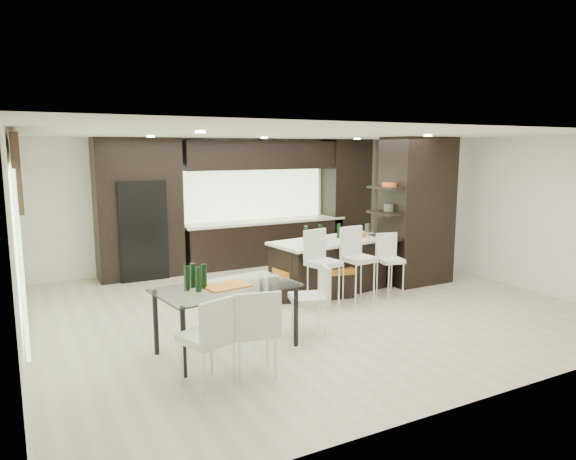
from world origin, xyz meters
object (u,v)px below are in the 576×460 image
floor_vase (367,252)px  chair_near (254,335)px  kitchen_island (332,265)px  stool_mid (359,272)px  chair_end (309,303)px  stool_right (390,272)px  chair_far (208,344)px  bench (313,283)px  stool_left (323,277)px  dining_table (227,319)px

floor_vase → chair_near: floor_vase is taller
kitchen_island → floor_vase: (1.01, 0.35, 0.08)m
stool_mid → chair_near: (-2.62, -1.71, -0.03)m
chair_near → chair_end: chair_near is taller
chair_near → stool_right: bearing=40.4°
stool_mid → chair_end: (-1.46, -0.90, -0.06)m
chair_far → floor_vase: bearing=16.3°
chair_end → bench: bearing=-16.7°
stool_mid → bench: stool_mid is taller
kitchen_island → stool_right: size_ratio=2.54×
stool_left → chair_end: size_ratio=1.14×
stool_mid → dining_table: bearing=-167.4°
kitchen_island → chair_far: (-3.15, -2.50, 0.00)m
floor_vase → dining_table: floor_vase is taller
kitchen_island → chair_far: size_ratio=2.39×
stool_right → chair_near: 3.73m
stool_right → bench: (-1.18, 0.56, -0.18)m
stool_mid → chair_far: size_ratio=1.09×
bench → chair_near: chair_near is taller
floor_vase → chair_end: size_ratio=1.24×
kitchen_island → chair_near: (-2.62, -2.50, 0.01)m
stool_left → stool_right: bearing=-10.9°
kitchen_island → bench: 0.59m
stool_mid → dining_table: 2.78m
stool_left → chair_far: (-2.48, -1.71, -0.04)m
stool_right → bench: size_ratio=0.65×
stool_right → stool_left: bearing=-166.9°
stool_mid → chair_far: stool_mid is taller
stool_mid → chair_far: 3.59m
chair_end → stool_right: bearing=-50.5°
stool_right → dining_table: size_ratio=0.51×
stool_left → floor_vase: 2.04m
stool_mid → dining_table: (-2.62, -0.90, -0.09)m
stool_right → dining_table: 3.43m
bench → dining_table: (-2.12, -1.49, 0.15)m
stool_mid → chair_near: stool_mid is taller
floor_vase → stool_mid: bearing=-131.5°
stool_right → floor_vase: 1.17m
kitchen_island → stool_mid: size_ratio=2.20×
stool_right → chair_far: chair_far is taller
kitchen_island → stool_mid: bearing=-97.2°
chair_far → stool_mid: bearing=10.4°
dining_table → kitchen_island: bearing=24.6°
stool_left → stool_mid: 0.67m
kitchen_island → chair_near: size_ratio=2.36×
dining_table → bench: bearing=26.8°
stool_right → chair_end: (-2.13, -0.93, 0.01)m
stool_mid → stool_right: 0.68m
kitchen_island → stool_right: kitchen_island is taller
kitchen_island → floor_vase: floor_vase is taller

